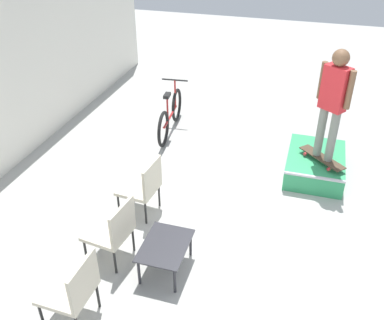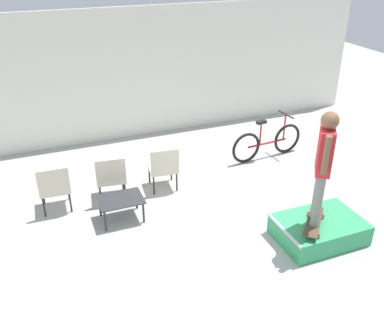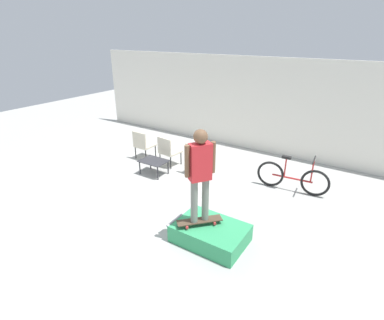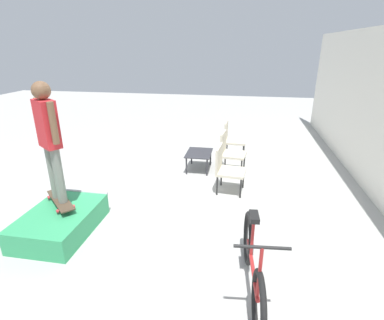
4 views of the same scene
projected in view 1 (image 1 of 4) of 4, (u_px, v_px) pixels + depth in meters
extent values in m
plane|color=#A8A8A3|center=(257.00, 231.00, 6.04)|extent=(24.00, 24.00, 0.00)
cube|color=#339E60|center=(315.00, 164.00, 7.20)|extent=(1.33, 0.92, 0.34)
cylinder|color=#B7B7BC|center=(314.00, 177.00, 6.57)|extent=(0.05, 0.92, 0.05)
cube|color=#473828|center=(322.00, 158.00, 6.89)|extent=(0.73, 0.76, 0.02)
cylinder|color=red|center=(305.00, 154.00, 7.05)|extent=(0.06, 0.06, 0.05)
cylinder|color=red|center=(315.00, 150.00, 7.15)|extent=(0.06, 0.06, 0.05)
cylinder|color=red|center=(329.00, 169.00, 6.66)|extent=(0.06, 0.06, 0.05)
cylinder|color=red|center=(339.00, 165.00, 6.76)|extent=(0.06, 0.06, 0.05)
cylinder|color=gray|center=(332.00, 137.00, 6.58)|extent=(0.13, 0.13, 0.85)
cylinder|color=gray|center=(321.00, 131.00, 6.73)|extent=(0.13, 0.13, 0.85)
cube|color=red|center=(335.00, 88.00, 6.25)|extent=(0.38, 0.43, 0.67)
cylinder|color=brown|center=(350.00, 90.00, 6.07)|extent=(0.09, 0.09, 0.57)
cylinder|color=brown|center=(322.00, 80.00, 6.38)|extent=(0.09, 0.09, 0.57)
sphere|color=brown|center=(341.00, 58.00, 6.01)|extent=(0.25, 0.25, 0.25)
cube|color=#2D2D33|center=(165.00, 245.00, 5.23)|extent=(0.74, 0.55, 0.02)
cylinder|color=#2D2D33|center=(175.00, 280.00, 5.02)|extent=(0.04, 0.04, 0.39)
cylinder|color=#2D2D33|center=(191.00, 244.00, 5.54)|extent=(0.04, 0.04, 0.39)
cylinder|color=#2D2D33|center=(139.00, 272.00, 5.13)|extent=(0.04, 0.04, 0.39)
cylinder|color=#2D2D33|center=(158.00, 237.00, 5.65)|extent=(0.04, 0.04, 0.39)
cylinder|color=black|center=(64.00, 285.00, 4.96)|extent=(0.03, 0.03, 0.38)
cylinder|color=black|center=(41.00, 315.00, 4.60)|extent=(0.03, 0.03, 0.38)
cylinder|color=black|center=(98.00, 295.00, 4.84)|extent=(0.03, 0.03, 0.38)
cube|color=beige|center=(67.00, 292.00, 4.60)|extent=(0.54, 0.54, 0.05)
cube|color=beige|center=(84.00, 281.00, 4.40)|extent=(0.52, 0.06, 0.46)
cylinder|color=black|center=(105.00, 230.00, 5.77)|extent=(0.03, 0.03, 0.38)
cylinder|color=black|center=(86.00, 251.00, 5.43)|extent=(0.03, 0.03, 0.38)
cylinder|color=black|center=(133.00, 239.00, 5.62)|extent=(0.03, 0.03, 0.38)
cylinder|color=black|center=(115.00, 262.00, 5.27)|extent=(0.03, 0.03, 0.38)
cube|color=beige|center=(108.00, 232.00, 5.41)|extent=(0.58, 0.58, 0.05)
cube|color=beige|center=(123.00, 222.00, 5.19)|extent=(0.52, 0.11, 0.46)
cylinder|color=black|center=(133.00, 189.00, 6.56)|extent=(0.03, 0.03, 0.38)
cylinder|color=black|center=(119.00, 205.00, 6.22)|extent=(0.03, 0.03, 0.38)
cylinder|color=black|center=(159.00, 195.00, 6.42)|extent=(0.03, 0.03, 0.38)
cylinder|color=black|center=(146.00, 213.00, 6.08)|extent=(0.03, 0.03, 0.38)
cube|color=beige|center=(138.00, 189.00, 6.21)|extent=(0.57, 0.57, 0.05)
cube|color=beige|center=(152.00, 178.00, 5.99)|extent=(0.52, 0.09, 0.46)
torus|color=black|center=(177.00, 105.00, 8.81)|extent=(0.68, 0.12, 0.68)
torus|color=black|center=(163.00, 129.00, 7.91)|extent=(0.68, 0.12, 0.68)
cylinder|color=#AD2323|center=(170.00, 116.00, 8.36)|extent=(0.97, 0.13, 0.04)
cylinder|color=#AD2323|center=(168.00, 109.00, 8.07)|extent=(0.04, 0.04, 0.49)
cube|color=black|center=(167.00, 95.00, 7.92)|extent=(0.23, 0.12, 0.06)
cylinder|color=#AD2323|center=(175.00, 94.00, 8.56)|extent=(0.04, 0.04, 0.59)
cylinder|color=black|center=(175.00, 80.00, 8.41)|extent=(0.08, 0.52, 0.03)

